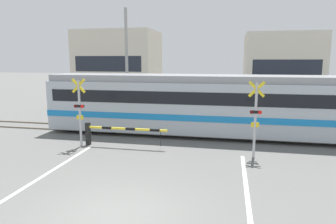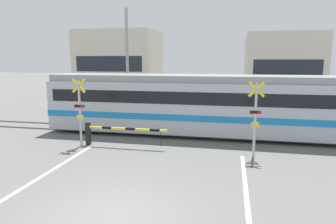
# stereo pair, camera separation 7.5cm
# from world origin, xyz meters

# --- Properties ---
(ground_plane) EXTENTS (160.00, 160.00, 0.00)m
(ground_plane) POSITION_xyz_m (0.00, 0.00, 0.00)
(ground_plane) COLOR #60605E
(rail_track_near) EXTENTS (50.00, 0.10, 0.08)m
(rail_track_near) POSITION_xyz_m (0.00, 8.65, 0.04)
(rail_track_near) COLOR #6B6051
(rail_track_near) RESTS_ON ground_plane
(rail_track_far) EXTENTS (50.00, 0.10, 0.08)m
(rail_track_far) POSITION_xyz_m (0.00, 10.09, 0.04)
(rail_track_far) COLOR #6B6051
(rail_track_far) RESTS_ON ground_plane
(road_stripe_left) EXTENTS (0.14, 9.86, 0.01)m
(road_stripe_left) POSITION_xyz_m (-3.53, 0.93, 0.00)
(road_stripe_left) COLOR white
(road_stripe_left) RESTS_ON ground_plane
(road_stripe_right) EXTENTS (0.14, 9.86, 0.01)m
(road_stripe_right) POSITION_xyz_m (3.53, 0.93, 0.00)
(road_stripe_right) COLOR white
(road_stripe_right) RESTS_ON ground_plane
(commuter_train) EXTENTS (18.99, 2.99, 3.28)m
(commuter_train) POSITION_xyz_m (2.41, 9.37, 1.76)
(commuter_train) COLOR #ADB7C1
(commuter_train) RESTS_ON ground_plane
(crossing_barrier_near) EXTENTS (4.04, 0.20, 1.10)m
(crossing_barrier_near) POSITION_xyz_m (-2.72, 6.16, 0.72)
(crossing_barrier_near) COLOR black
(crossing_barrier_near) RESTS_ON ground_plane
(crossing_barrier_far) EXTENTS (4.04, 0.20, 1.10)m
(crossing_barrier_far) POSITION_xyz_m (2.72, 12.17, 0.72)
(crossing_barrier_far) COLOR black
(crossing_barrier_far) RESTS_ON ground_plane
(crossing_signal_left) EXTENTS (0.68, 0.15, 3.24)m
(crossing_signal_left) POSITION_xyz_m (-3.98, 5.82, 1.79)
(crossing_signal_left) COLOR #B2B2B7
(crossing_signal_left) RESTS_ON ground_plane
(crossing_signal_right) EXTENTS (0.68, 0.15, 3.24)m
(crossing_signal_right) POSITION_xyz_m (3.98, 5.82, 1.79)
(crossing_signal_right) COLOR #B2B2B7
(crossing_signal_right) RESTS_ON ground_plane
(building_left_of_street) EXTENTS (7.41, 5.62, 6.81)m
(building_left_of_street) POSITION_xyz_m (-7.83, 21.19, 3.41)
(building_left_of_street) COLOR beige
(building_left_of_street) RESTS_ON ground_plane
(building_right_of_street) EXTENTS (6.20, 5.62, 6.33)m
(building_right_of_street) POSITION_xyz_m (7.23, 21.19, 3.17)
(building_right_of_street) COLOR beige
(building_right_of_street) RESTS_ON ground_plane
(utility_pole_streetside) EXTENTS (0.22, 0.22, 7.83)m
(utility_pole_streetside) POSITION_xyz_m (-4.73, 14.67, 3.92)
(utility_pole_streetside) COLOR gray
(utility_pole_streetside) RESTS_ON ground_plane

